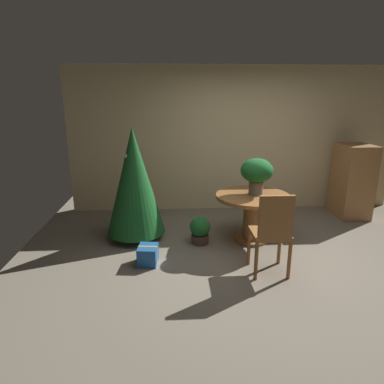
{
  "coord_description": "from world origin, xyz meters",
  "views": [
    {
      "loc": [
        -1.15,
        -3.89,
        2.09
      ],
      "look_at": [
        -0.9,
        0.29,
        0.87
      ],
      "focal_mm": 31.34,
      "sensor_mm": 36.0,
      "label": 1
    }
  ],
  "objects_px": {
    "wooden_chair_near": "(272,230)",
    "flower_vase": "(257,172)",
    "gift_box_blue": "(148,255)",
    "wooden_cabinet": "(352,181)",
    "round_dining_table": "(252,209)",
    "potted_plant": "(200,230)",
    "holiday_tree": "(134,181)"
  },
  "relations": [
    {
      "from": "wooden_chair_near",
      "to": "flower_vase",
      "type": "bearing_deg",
      "value": 87.43
    },
    {
      "from": "wooden_chair_near",
      "to": "gift_box_blue",
      "type": "distance_m",
      "value": 1.59
    },
    {
      "from": "wooden_chair_near",
      "to": "wooden_cabinet",
      "type": "xyz_separation_m",
      "value": [
        1.99,
        1.95,
        0.06
      ]
    },
    {
      "from": "flower_vase",
      "to": "wooden_chair_near",
      "type": "height_order",
      "value": "flower_vase"
    },
    {
      "from": "wooden_chair_near",
      "to": "wooden_cabinet",
      "type": "relative_size",
      "value": 0.81
    },
    {
      "from": "wooden_cabinet",
      "to": "round_dining_table",
      "type": "bearing_deg",
      "value": -154.12
    },
    {
      "from": "potted_plant",
      "to": "round_dining_table",
      "type": "bearing_deg",
      "value": 3.18
    },
    {
      "from": "holiday_tree",
      "to": "wooden_cabinet",
      "type": "distance_m",
      "value": 3.78
    },
    {
      "from": "gift_box_blue",
      "to": "round_dining_table",
      "type": "bearing_deg",
      "value": 22.81
    },
    {
      "from": "round_dining_table",
      "to": "wooden_chair_near",
      "type": "relative_size",
      "value": 1.04
    },
    {
      "from": "holiday_tree",
      "to": "wooden_cabinet",
      "type": "height_order",
      "value": "holiday_tree"
    },
    {
      "from": "wooden_chair_near",
      "to": "holiday_tree",
      "type": "distance_m",
      "value": 2.11
    },
    {
      "from": "gift_box_blue",
      "to": "wooden_cabinet",
      "type": "bearing_deg",
      "value": 24.59
    },
    {
      "from": "round_dining_table",
      "to": "potted_plant",
      "type": "bearing_deg",
      "value": -176.82
    },
    {
      "from": "wooden_chair_near",
      "to": "gift_box_blue",
      "type": "relative_size",
      "value": 3.36
    },
    {
      "from": "flower_vase",
      "to": "potted_plant",
      "type": "relative_size",
      "value": 1.29
    },
    {
      "from": "round_dining_table",
      "to": "wooden_cabinet",
      "type": "distance_m",
      "value": 2.22
    },
    {
      "from": "wooden_chair_near",
      "to": "holiday_tree",
      "type": "height_order",
      "value": "holiday_tree"
    },
    {
      "from": "flower_vase",
      "to": "wooden_chair_near",
      "type": "bearing_deg",
      "value": -92.57
    },
    {
      "from": "potted_plant",
      "to": "wooden_cabinet",
      "type": "bearing_deg",
      "value": 20.12
    },
    {
      "from": "holiday_tree",
      "to": "wooden_cabinet",
      "type": "bearing_deg",
      "value": 11.42
    },
    {
      "from": "flower_vase",
      "to": "round_dining_table",
      "type": "bearing_deg",
      "value": -147.73
    },
    {
      "from": "flower_vase",
      "to": "gift_box_blue",
      "type": "height_order",
      "value": "flower_vase"
    },
    {
      "from": "round_dining_table",
      "to": "wooden_chair_near",
      "type": "height_order",
      "value": "wooden_chair_near"
    },
    {
      "from": "holiday_tree",
      "to": "flower_vase",
      "type": "bearing_deg",
      "value": -6.24
    },
    {
      "from": "wooden_cabinet",
      "to": "potted_plant",
      "type": "relative_size",
      "value": 3.14
    },
    {
      "from": "flower_vase",
      "to": "gift_box_blue",
      "type": "bearing_deg",
      "value": -156.88
    },
    {
      "from": "wooden_chair_near",
      "to": "gift_box_blue",
      "type": "height_order",
      "value": "wooden_chair_near"
    },
    {
      "from": "round_dining_table",
      "to": "wooden_chair_near",
      "type": "xyz_separation_m",
      "value": [
        0.0,
        -0.99,
        0.08
      ]
    },
    {
      "from": "wooden_cabinet",
      "to": "holiday_tree",
      "type": "bearing_deg",
      "value": -168.58
    },
    {
      "from": "holiday_tree",
      "to": "wooden_cabinet",
      "type": "relative_size",
      "value": 1.3
    },
    {
      "from": "wooden_chair_near",
      "to": "holiday_tree",
      "type": "bearing_deg",
      "value": 144.72
    }
  ]
}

